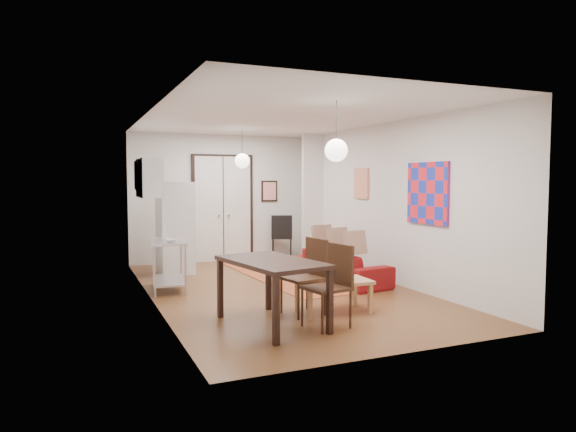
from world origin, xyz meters
name	(u,v)px	position (x,y,z in m)	size (l,w,h in m)	color
floor	(279,290)	(0.00, 0.00, 0.00)	(7.00, 7.00, 0.00)	brown
ceiling	(279,117)	(0.00, 0.00, 2.90)	(4.20, 7.00, 0.02)	silver
wall_back	(222,198)	(0.00, 3.50, 1.45)	(4.20, 0.02, 2.90)	silver
wall_front	(404,219)	(0.00, -3.50, 1.45)	(4.20, 0.02, 2.90)	silver
wall_left	(151,207)	(-2.10, 0.00, 1.45)	(0.02, 7.00, 2.90)	silver
wall_right	(385,203)	(2.10, 0.00, 1.45)	(0.02, 7.00, 2.90)	silver
double_doors	(223,209)	(0.00, 3.46, 1.20)	(1.44, 0.06, 2.50)	silver
stub_partition	(313,198)	(1.85, 2.55, 1.45)	(0.50, 0.10, 2.90)	silver
wall_cabinet	(149,178)	(-1.92, 1.50, 1.90)	(0.35, 1.00, 0.70)	silver
painting_popart	(428,193)	(2.08, -1.25, 1.65)	(0.05, 1.00, 1.00)	red
painting_abstract	(361,183)	(2.08, 0.80, 1.80)	(0.05, 0.50, 0.60)	beige
poster_back	(269,191)	(1.15, 3.47, 1.60)	(0.40, 0.03, 0.50)	red
print_left	(137,175)	(-2.07, 2.00, 1.95)	(0.03, 0.44, 0.54)	olive
pendant_back	(242,161)	(0.00, 2.00, 2.25)	(0.30, 0.30, 0.80)	silver
pendant_front	(336,150)	(0.00, -2.00, 2.25)	(0.30, 0.30, 0.80)	silver
kilim_rug	(288,273)	(0.76, 1.42, 0.01)	(1.68, 4.48, 0.01)	#B25B2C
sofa	(342,267)	(1.29, 0.13, 0.29)	(1.98, 0.77, 0.58)	maroon
coffee_table	(334,285)	(0.14, -1.68, 0.40)	(1.05, 0.61, 0.46)	tan
potted_plant	(340,264)	(0.24, -1.68, 0.68)	(0.40, 0.35, 0.45)	#2D632C
kitchen_counter	(169,258)	(-1.73, 0.72, 0.54)	(0.70, 1.18, 0.85)	silver
bowl	(171,240)	(-1.73, 0.42, 0.88)	(0.20, 0.20, 0.05)	white
soap_bottle	(164,233)	(-1.75, 0.97, 0.94)	(0.08, 0.08, 0.18)	teal
fridge	(175,228)	(-1.33, 2.22, 0.91)	(0.64, 0.64, 1.83)	silver
dining_table	(272,267)	(-0.89, -1.94, 0.75)	(1.14, 1.66, 0.85)	black
dining_chair_near	(300,269)	(-0.29, -1.49, 0.61)	(0.58, 0.75, 1.05)	#3A2212
dining_chair_far	(322,278)	(-0.29, -2.19, 0.61)	(0.58, 0.75, 1.05)	#3A2212
black_side_chair	(280,233)	(1.34, 3.25, 0.62)	(0.63, 0.65, 1.05)	black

